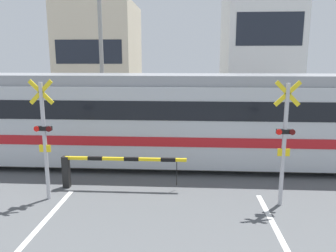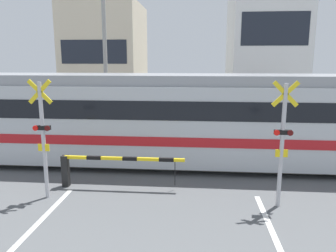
{
  "view_description": "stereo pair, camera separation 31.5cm",
  "coord_description": "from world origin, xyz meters",
  "px_view_note": "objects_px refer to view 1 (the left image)",
  "views": [
    {
      "loc": [
        0.69,
        -0.74,
        3.89
      ],
      "look_at": [
        0.0,
        10.58,
        1.6
      ],
      "focal_mm": 35.0,
      "sensor_mm": 36.0,
      "label": 1
    },
    {
      "loc": [
        1.01,
        -0.71,
        3.89
      ],
      "look_at": [
        0.0,
        10.58,
        1.6
      ],
      "focal_mm": 35.0,
      "sensor_mm": 36.0,
      "label": 2
    }
  ],
  "objects_px": {
    "crossing_barrier_far": "(216,128)",
    "pedestrian": "(171,113)",
    "crossing_signal_right": "(284,138)",
    "commuter_train": "(178,117)",
    "crossing_barrier_near": "(99,165)",
    "crossing_signal_left": "(44,135)"
  },
  "relations": [
    {
      "from": "crossing_signal_right",
      "to": "pedestrian",
      "type": "distance_m",
      "value": 10.12
    },
    {
      "from": "commuter_train",
      "to": "crossing_signal_left",
      "type": "xyz_separation_m",
      "value": [
        -3.59,
        -3.4,
        0.06
      ]
    },
    {
      "from": "crossing_barrier_far",
      "to": "crossing_signal_right",
      "type": "height_order",
      "value": "crossing_signal_right"
    },
    {
      "from": "crossing_barrier_near",
      "to": "pedestrian",
      "type": "height_order",
      "value": "pedestrian"
    },
    {
      "from": "crossing_signal_right",
      "to": "pedestrian",
      "type": "relative_size",
      "value": 1.94
    },
    {
      "from": "commuter_train",
      "to": "crossing_barrier_near",
      "type": "bearing_deg",
      "value": -133.13
    },
    {
      "from": "commuter_train",
      "to": "pedestrian",
      "type": "height_order",
      "value": "commuter_train"
    },
    {
      "from": "crossing_barrier_far",
      "to": "pedestrian",
      "type": "distance_m",
      "value": 3.56
    },
    {
      "from": "commuter_train",
      "to": "crossing_signal_left",
      "type": "height_order",
      "value": "crossing_signal_left"
    },
    {
      "from": "crossing_signal_left",
      "to": "pedestrian",
      "type": "relative_size",
      "value": 1.94
    },
    {
      "from": "crossing_barrier_far",
      "to": "crossing_signal_right",
      "type": "bearing_deg",
      "value": -79.65
    },
    {
      "from": "crossing_barrier_near",
      "to": "crossing_barrier_far",
      "type": "distance_m",
      "value": 7.09
    },
    {
      "from": "pedestrian",
      "to": "crossing_signal_left",
      "type": "bearing_deg",
      "value": -107.66
    },
    {
      "from": "commuter_train",
      "to": "crossing_barrier_near",
      "type": "height_order",
      "value": "commuter_train"
    },
    {
      "from": "commuter_train",
      "to": "crossing_signal_right",
      "type": "bearing_deg",
      "value": -49.62
    },
    {
      "from": "crossing_barrier_far",
      "to": "pedestrian",
      "type": "xyz_separation_m",
      "value": [
        -2.24,
        2.75,
        0.28
      ]
    },
    {
      "from": "crossing_barrier_near",
      "to": "crossing_signal_left",
      "type": "distance_m",
      "value": 1.89
    },
    {
      "from": "pedestrian",
      "to": "crossing_signal_right",
      "type": "bearing_deg",
      "value": -69.88
    },
    {
      "from": "crossing_barrier_far",
      "to": "pedestrian",
      "type": "height_order",
      "value": "pedestrian"
    },
    {
      "from": "crossing_barrier_near",
      "to": "pedestrian",
      "type": "bearing_deg",
      "value": 78.23
    },
    {
      "from": "commuter_train",
      "to": "crossing_signal_right",
      "type": "distance_m",
      "value": 4.47
    },
    {
      "from": "commuter_train",
      "to": "crossing_barrier_near",
      "type": "distance_m",
      "value": 3.61
    }
  ]
}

